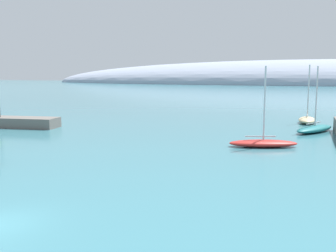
{
  "coord_description": "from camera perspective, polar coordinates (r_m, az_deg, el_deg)",
  "views": [
    {
      "loc": [
        13.83,
        -14.01,
        7.37
      ],
      "look_at": [
        -0.78,
        26.96,
        1.32
      ],
      "focal_mm": 41.02,
      "sensor_mm": 36.0,
      "label": 1
    }
  ],
  "objects": [
    {
      "name": "distant_ridge",
      "position": [
        268.65,
        21.33,
        5.81
      ],
      "size": [
        387.9,
        84.56,
        31.9
      ],
      "primitive_type": "ellipsoid",
      "color": "#8E99AD",
      "rests_on": "ground"
    },
    {
      "name": "sailboat_teal_near_shore",
      "position": [
        51.33,
        20.97,
        -0.32
      ],
      "size": [
        5.62,
        7.8,
        8.2
      ],
      "rotation": [
        0.0,
        0.0,
        1.07
      ],
      "color": "#1E6B70",
      "rests_on": "water"
    },
    {
      "name": "sailboat_red_outer_mooring",
      "position": [
        39.55,
        13.96,
        -2.41
      ],
      "size": [
        7.1,
        4.08,
        8.04
      ],
      "rotation": [
        0.0,
        0.0,
        0.32
      ],
      "color": "red",
      "rests_on": "water"
    },
    {
      "name": "sailboat_sand_end_of_line",
      "position": [
        60.08,
        19.96,
        0.93
      ],
      "size": [
        2.4,
        5.68,
        8.54
      ],
      "rotation": [
        0.0,
        0.0,
        4.71
      ],
      "color": "#C6B284",
      "rests_on": "water"
    }
  ]
}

